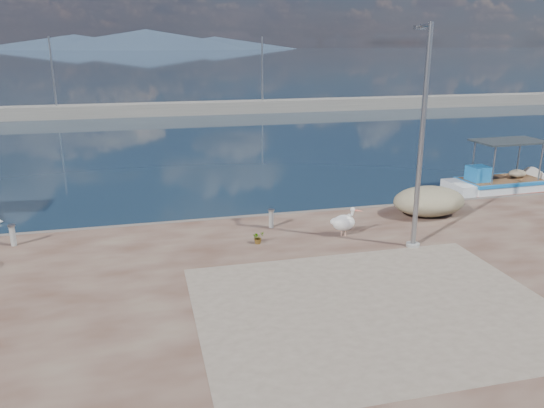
{
  "coord_description": "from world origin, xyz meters",
  "views": [
    {
      "loc": [
        -4.45,
        -14.06,
        6.91
      ],
      "look_at": [
        0.0,
        3.8,
        1.3
      ],
      "focal_mm": 35.0,
      "sensor_mm": 36.0,
      "label": 1
    }
  ],
  "objects": [
    {
      "name": "ground",
      "position": [
        0.0,
        0.0,
        0.0
      ],
      "size": [
        1400.0,
        1400.0,
        0.0
      ],
      "primitive_type": "plane",
      "color": "#162635",
      "rests_on": "ground"
    },
    {
      "name": "quay",
      "position": [
        0.0,
        -6.0,
        0.25
      ],
      "size": [
        44.0,
        22.0,
        0.5
      ],
      "primitive_type": "cube",
      "color": "#45271E",
      "rests_on": "ground"
    },
    {
      "name": "quay_patch",
      "position": [
        1.0,
        -3.0,
        0.5
      ],
      "size": [
        9.0,
        7.0,
        0.01
      ],
      "primitive_type": "cube",
      "color": "gray",
      "rests_on": "quay"
    },
    {
      "name": "breakwater",
      "position": [
        -0.0,
        40.0,
        0.6
      ],
      "size": [
        120.0,
        2.2,
        7.5
      ],
      "color": "gray",
      "rests_on": "ground"
    },
    {
      "name": "mountains",
      "position": [
        4.39,
        650.0,
        9.51
      ],
      "size": [
        370.0,
        280.0,
        22.0
      ],
      "color": "#28384C",
      "rests_on": "ground"
    },
    {
      "name": "boat_right",
      "position": [
        12.48,
        7.43,
        0.23
      ],
      "size": [
        6.05,
        2.17,
        2.88
      ],
      "rotation": [
        0.0,
        0.0,
        0.03
      ],
      "color": "white",
      "rests_on": "ground"
    },
    {
      "name": "pelican",
      "position": [
        2.14,
        2.09,
        0.99
      ],
      "size": [
        1.1,
        0.74,
        1.04
      ],
      "rotation": [
        0.0,
        0.0,
        -0.36
      ],
      "color": "tan",
      "rests_on": "quay"
    },
    {
      "name": "lamp_post",
      "position": [
        3.99,
        0.64,
        3.8
      ],
      "size": [
        0.44,
        0.96,
        7.0
      ],
      "color": "gray",
      "rests_on": "quay"
    },
    {
      "name": "bollard_near",
      "position": [
        -0.1,
        3.52,
        0.87
      ],
      "size": [
        0.23,
        0.23,
        0.69
      ],
      "color": "gray",
      "rests_on": "quay"
    },
    {
      "name": "bollard_far",
      "position": [
        -8.77,
        3.84,
        0.9
      ],
      "size": [
        0.24,
        0.24,
        0.73
      ],
      "color": "gray",
      "rests_on": "quay"
    },
    {
      "name": "potted_plant",
      "position": [
        -0.91,
        2.08,
        0.71
      ],
      "size": [
        0.49,
        0.46,
        0.43
      ],
      "primitive_type": "imported",
      "rotation": [
        0.0,
        0.0,
        0.41
      ],
      "color": "#33722D",
      "rests_on": "quay"
    },
    {
      "name": "net_pile_c",
      "position": [
        6.17,
        3.48,
        1.06
      ],
      "size": [
        2.84,
        2.03,
        1.12
      ],
      "primitive_type": "ellipsoid",
      "color": "tan",
      "rests_on": "quay"
    }
  ]
}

